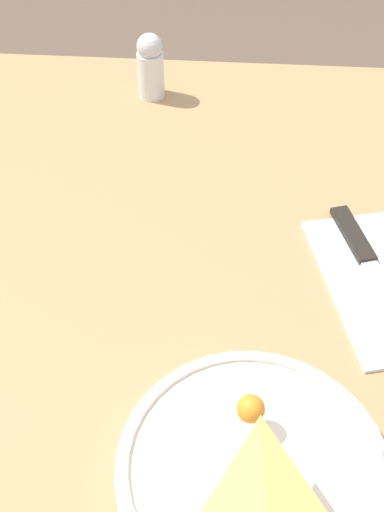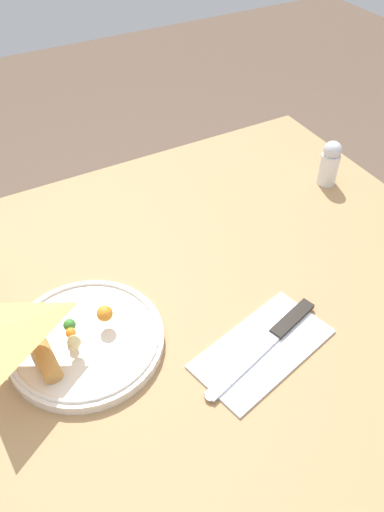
% 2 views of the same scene
% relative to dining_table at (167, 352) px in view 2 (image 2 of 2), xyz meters
% --- Properties ---
extents(ground_plane, '(6.00, 6.00, 0.00)m').
position_rel_dining_table_xyz_m(ground_plane, '(0.00, 0.00, -0.63)').
color(ground_plane, brown).
extents(dining_table, '(1.03, 0.78, 0.74)m').
position_rel_dining_table_xyz_m(dining_table, '(0.00, 0.00, 0.00)').
color(dining_table, '#A87F51').
rests_on(dining_table, ground_plane).
extents(plate_pizza, '(0.22, 0.22, 0.05)m').
position_rel_dining_table_xyz_m(plate_pizza, '(0.13, 0.01, 0.13)').
color(plate_pizza, silver).
rests_on(plate_pizza, dining_table).
extents(napkin_folded, '(0.22, 0.15, 0.00)m').
position_rel_dining_table_xyz_m(napkin_folded, '(-0.08, 0.13, 0.12)').
color(napkin_folded, silver).
rests_on(napkin_folded, dining_table).
extents(butter_knife, '(0.22, 0.08, 0.01)m').
position_rel_dining_table_xyz_m(butter_knife, '(-0.10, 0.13, 0.12)').
color(butter_knife, black).
rests_on(butter_knife, napkin_folded).
extents(salt_shaker, '(0.04, 0.04, 0.09)m').
position_rel_dining_table_xyz_m(salt_shaker, '(-0.42, -0.13, 0.16)').
color(salt_shaker, silver).
rests_on(salt_shaker, dining_table).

